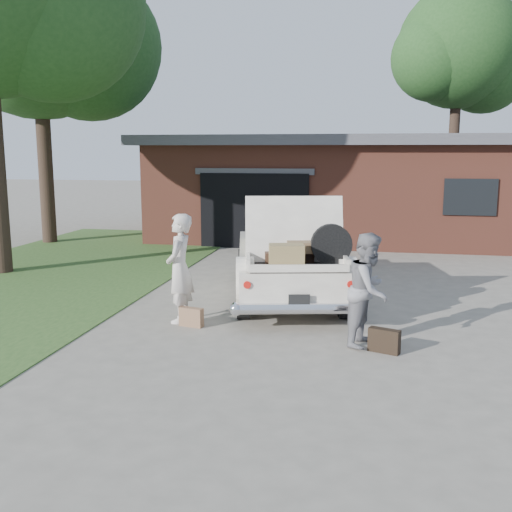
# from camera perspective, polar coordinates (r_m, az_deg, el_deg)

# --- Properties ---
(ground) EXTENTS (90.00, 90.00, 0.00)m
(ground) POSITION_cam_1_polar(r_m,az_deg,el_deg) (9.76, -0.68, -6.98)
(ground) COLOR gray
(ground) RESTS_ON ground
(grass_strip) EXTENTS (6.00, 16.00, 0.02)m
(grass_strip) POSITION_cam_1_polar(r_m,az_deg,el_deg) (14.50, -19.92, -1.89)
(grass_strip) COLOR #2D4C1E
(grass_strip) RESTS_ON ground
(house) EXTENTS (12.80, 7.80, 3.30)m
(house) POSITION_cam_1_polar(r_m,az_deg,el_deg) (20.66, 8.55, 6.65)
(house) COLOR brown
(house) RESTS_ON ground
(tree_back) EXTENTS (6.77, 5.88, 9.64)m
(tree_back) POSITION_cam_1_polar(r_m,az_deg,el_deg) (19.98, -19.90, 19.73)
(tree_back) COLOR #38281E
(tree_back) RESTS_ON ground
(tree_right) EXTENTS (5.80, 5.04, 9.60)m
(tree_right) POSITION_cam_1_polar(r_m,az_deg,el_deg) (27.58, 18.88, 17.69)
(tree_right) COLOR #38281E
(tree_right) RESTS_ON ground
(sedan) EXTENTS (3.01, 5.42, 2.08)m
(sedan) POSITION_cam_1_polar(r_m,az_deg,el_deg) (11.82, 3.04, -0.21)
(sedan) COLOR white
(sedan) RESTS_ON ground
(woman_left) EXTENTS (0.47, 0.69, 1.83)m
(woman_left) POSITION_cam_1_polar(r_m,az_deg,el_deg) (10.06, -7.29, -1.18)
(woman_left) COLOR beige
(woman_left) RESTS_ON ground
(woman_right) EXTENTS (0.87, 0.98, 1.68)m
(woman_right) POSITION_cam_1_polar(r_m,az_deg,el_deg) (8.95, 10.71, -3.15)
(woman_right) COLOR gray
(woman_right) RESTS_ON ground
(suitcase_left) EXTENTS (0.43, 0.22, 0.31)m
(suitcase_left) POSITION_cam_1_polar(r_m,az_deg,el_deg) (9.93, -6.18, -5.80)
(suitcase_left) COLOR #886145
(suitcase_left) RESTS_ON ground
(suitcase_right) EXTENTS (0.47, 0.29, 0.35)m
(suitcase_right) POSITION_cam_1_polar(r_m,az_deg,el_deg) (8.83, 12.11, -7.89)
(suitcase_right) COLOR black
(suitcase_right) RESTS_ON ground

